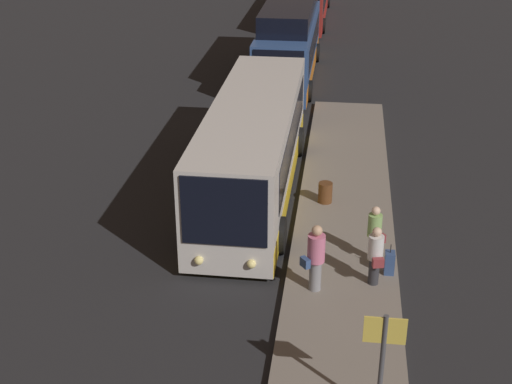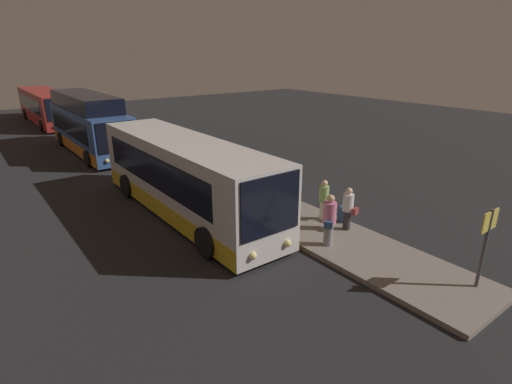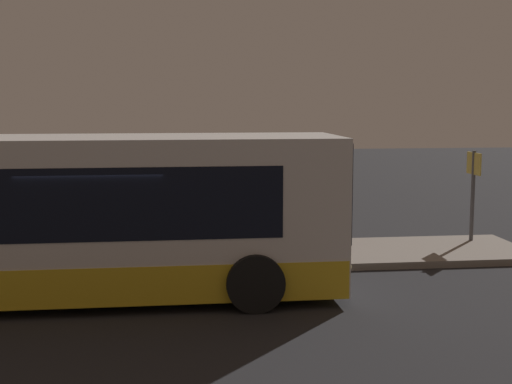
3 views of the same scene
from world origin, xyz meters
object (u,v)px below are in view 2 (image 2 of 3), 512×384
at_px(trash_bin, 244,195).
at_px(bus_second, 89,127).
at_px(passenger_boarding, 348,208).
at_px(sign_post, 487,237).
at_px(bus_third, 46,107).
at_px(passenger_waiting, 329,219).
at_px(bus_lead, 184,177).
at_px(passenger_with_bags, 324,199).
at_px(suitcase, 343,214).

bearing_deg(trash_bin, bus_second, -170.39).
height_order(passenger_boarding, sign_post, sign_post).
xyz_separation_m(bus_third, passenger_waiting, (32.76, 2.31, -0.30)).
relative_size(bus_lead, sign_post, 4.76).
distance_m(bus_lead, sign_post, 10.68).
bearing_deg(bus_third, passenger_with_bags, 6.94).
bearing_deg(sign_post, bus_second, -170.77).
distance_m(passenger_with_bags, trash_bin, 3.66).
relative_size(bus_lead, bus_second, 1.06).
bearing_deg(sign_post, passenger_waiting, -160.96).
xyz_separation_m(passenger_waiting, trash_bin, (-4.97, 0.06, -0.64)).
relative_size(bus_third, passenger_with_bags, 7.83).
bearing_deg(sign_post, suitcase, 175.40).
height_order(bus_third, trash_bin, bus_third).
relative_size(bus_second, bus_third, 0.84).
bearing_deg(bus_lead, passenger_boarding, 35.49).
xyz_separation_m(passenger_boarding, trash_bin, (-4.52, -1.41, -0.53)).
bearing_deg(trash_bin, suitcase, 24.75).
height_order(bus_lead, passenger_boarding, bus_lead).
bearing_deg(passenger_with_bags, trash_bin, -98.41).
bearing_deg(passenger_with_bags, bus_lead, -78.83).
bearing_deg(suitcase, bus_lead, -138.49).
height_order(passenger_boarding, trash_bin, passenger_boarding).
relative_size(bus_lead, passenger_boarding, 6.87).
distance_m(bus_third, passenger_with_bags, 31.36).
height_order(bus_third, passenger_with_bags, bus_third).
height_order(passenger_boarding, suitcase, passenger_boarding).
height_order(bus_lead, passenger_with_bags, bus_lead).
bearing_deg(bus_second, sign_post, 9.23).
bearing_deg(passenger_with_bags, passenger_boarding, 58.17).
distance_m(bus_third, sign_post, 37.20).
relative_size(bus_lead, bus_third, 0.89).
height_order(bus_second, passenger_waiting, bus_second).
xyz_separation_m(bus_second, suitcase, (17.93, 4.19, -1.19)).
distance_m(passenger_boarding, passenger_with_bags, 1.19).
distance_m(passenger_waiting, suitcase, 2.24).
bearing_deg(bus_second, bus_lead, -0.00).
bearing_deg(passenger_waiting, suitcase, -99.53).
xyz_separation_m(bus_second, bus_third, (-13.82, -0.00, -0.23)).
relative_size(bus_second, suitcase, 12.33).
relative_size(bus_second, passenger_with_bags, 6.61).
relative_size(bus_second, passenger_waiting, 5.80).
bearing_deg(bus_lead, suitcase, 41.51).
distance_m(passenger_with_bags, sign_post, 5.92).
height_order(bus_third, passenger_boarding, bus_third).
xyz_separation_m(passenger_boarding, passenger_waiting, (0.45, -1.47, 0.10)).
height_order(passenger_boarding, passenger_waiting, passenger_waiting).
bearing_deg(bus_second, trash_bin, 9.61).
bearing_deg(passenger_with_bags, suitcase, 91.48).
bearing_deg(bus_lead, bus_second, 180.00).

